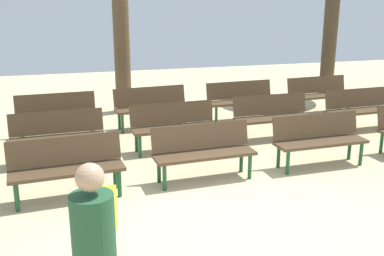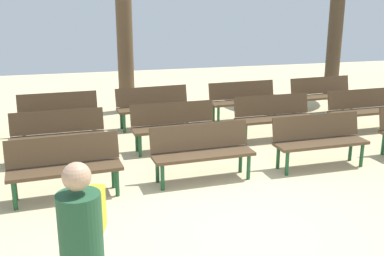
{
  "view_description": "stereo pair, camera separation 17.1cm",
  "coord_description": "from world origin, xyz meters",
  "px_view_note": "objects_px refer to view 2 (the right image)",
  "views": [
    {
      "loc": [
        -2.16,
        -5.09,
        2.85
      ],
      "look_at": [
        0.0,
        2.61,
        0.55
      ],
      "focal_mm": 44.04,
      "sensor_mm": 36.0,
      "label": 1
    },
    {
      "loc": [
        -1.99,
        -5.13,
        2.85
      ],
      "look_at": [
        0.0,
        2.61,
        0.55
      ],
      "focal_mm": 44.04,
      "sensor_mm": 36.0,
      "label": 2
    }
  ],
  "objects_px": {
    "bench_r2_c4": "(322,93)",
    "tree_0": "(125,57)",
    "bench_r1_c3": "(274,114)",
    "bench_r2_c3": "(243,98)",
    "bench_r0_c1": "(65,163)",
    "bench_r2_c2": "(153,104)",
    "bench_r1_c4": "(364,108)",
    "bench_r0_c3": "(319,138)",
    "bench_r0_c2": "(202,149)",
    "bench_r1_c2": "(174,123)",
    "visitor_with_backpack": "(83,247)",
    "bench_r2_c1": "(58,112)",
    "bench_r1_c1": "(58,133)"
  },
  "relations": [
    {
      "from": "bench_r1_c3",
      "to": "visitor_with_backpack",
      "type": "relative_size",
      "value": 0.98
    },
    {
      "from": "bench_r1_c4",
      "to": "bench_r0_c2",
      "type": "bearing_deg",
      "value": -159.11
    },
    {
      "from": "bench_r0_c1",
      "to": "bench_r0_c2",
      "type": "distance_m",
      "value": 2.08
    },
    {
      "from": "bench_r0_c3",
      "to": "tree_0",
      "type": "bearing_deg",
      "value": 117.47
    },
    {
      "from": "bench_r0_c1",
      "to": "bench_r2_c2",
      "type": "xyz_separation_m",
      "value": [
        1.87,
        3.33,
        0.0
      ]
    },
    {
      "from": "bench_r2_c3",
      "to": "tree_0",
      "type": "xyz_separation_m",
      "value": [
        -2.51,
        1.5,
        0.84
      ]
    },
    {
      "from": "bench_r0_c1",
      "to": "bench_r1_c4",
      "type": "bearing_deg",
      "value": 12.93
    },
    {
      "from": "bench_r2_c1",
      "to": "bench_r2_c2",
      "type": "height_order",
      "value": "same"
    },
    {
      "from": "bench_r2_c1",
      "to": "visitor_with_backpack",
      "type": "height_order",
      "value": "visitor_with_backpack"
    },
    {
      "from": "bench_r1_c3",
      "to": "bench_r2_c4",
      "type": "height_order",
      "value": "same"
    },
    {
      "from": "bench_r1_c3",
      "to": "bench_r1_c4",
      "type": "xyz_separation_m",
      "value": [
        2.09,
        0.07,
        0.0
      ]
    },
    {
      "from": "bench_r1_c3",
      "to": "bench_r1_c4",
      "type": "bearing_deg",
      "value": -0.39
    },
    {
      "from": "visitor_with_backpack",
      "to": "bench_r1_c1",
      "type": "bearing_deg",
      "value": -72.43
    },
    {
      "from": "bench_r0_c3",
      "to": "bench_r2_c3",
      "type": "distance_m",
      "value": 3.21
    },
    {
      "from": "bench_r0_c1",
      "to": "bench_r2_c1",
      "type": "distance_m",
      "value": 3.19
    },
    {
      "from": "bench_r0_c2",
      "to": "bench_r1_c1",
      "type": "height_order",
      "value": "same"
    },
    {
      "from": "bench_r0_c3",
      "to": "bench_r2_c4",
      "type": "xyz_separation_m",
      "value": [
        1.92,
        3.31,
        0.0
      ]
    },
    {
      "from": "bench_r1_c2",
      "to": "tree_0",
      "type": "bearing_deg",
      "value": 96.22
    },
    {
      "from": "bench_r1_c4",
      "to": "bench_r2_c2",
      "type": "xyz_separation_m",
      "value": [
        -4.28,
        1.4,
        0.0
      ]
    },
    {
      "from": "bench_r0_c1",
      "to": "bench_r1_c4",
      "type": "relative_size",
      "value": 1.01
    },
    {
      "from": "bench_r2_c2",
      "to": "bench_r2_c3",
      "type": "xyz_separation_m",
      "value": [
        2.12,
        0.09,
        0.0
      ]
    },
    {
      "from": "bench_r2_c2",
      "to": "visitor_with_backpack",
      "type": "height_order",
      "value": "visitor_with_backpack"
    },
    {
      "from": "bench_r1_c3",
      "to": "bench_r0_c3",
      "type": "bearing_deg",
      "value": -89.12
    },
    {
      "from": "bench_r1_c1",
      "to": "bench_r2_c3",
      "type": "distance_m",
      "value": 4.48
    },
    {
      "from": "bench_r2_c3",
      "to": "bench_r2_c4",
      "type": "bearing_deg",
      "value": -0.17
    },
    {
      "from": "bench_r1_c3",
      "to": "bench_r2_c3",
      "type": "bearing_deg",
      "value": 90.1
    },
    {
      "from": "bench_r0_c3",
      "to": "bench_r0_c1",
      "type": "bearing_deg",
      "value": -179.1
    },
    {
      "from": "bench_r1_c1",
      "to": "bench_r2_c2",
      "type": "bearing_deg",
      "value": 38.47
    },
    {
      "from": "bench_r1_c4",
      "to": "bench_r2_c2",
      "type": "height_order",
      "value": "same"
    },
    {
      "from": "bench_r0_c2",
      "to": "bench_r1_c2",
      "type": "bearing_deg",
      "value": 90.39
    },
    {
      "from": "bench_r1_c3",
      "to": "tree_0",
      "type": "height_order",
      "value": "tree_0"
    },
    {
      "from": "bench_r0_c2",
      "to": "bench_r1_c3",
      "type": "relative_size",
      "value": 1.0
    },
    {
      "from": "bench_r1_c2",
      "to": "bench_r0_c3",
      "type": "bearing_deg",
      "value": -37.06
    },
    {
      "from": "bench_r1_c4",
      "to": "bench_r2_c3",
      "type": "relative_size",
      "value": 1.0
    },
    {
      "from": "bench_r0_c2",
      "to": "bench_r1_c3",
      "type": "distance_m",
      "value": 2.62
    },
    {
      "from": "tree_0",
      "to": "visitor_with_backpack",
      "type": "xyz_separation_m",
      "value": [
        -1.3,
        -8.1,
        -0.41
      ]
    },
    {
      "from": "bench_r1_c3",
      "to": "bench_r2_c3",
      "type": "distance_m",
      "value": 1.56
    },
    {
      "from": "bench_r2_c3",
      "to": "tree_0",
      "type": "relative_size",
      "value": 0.6
    },
    {
      "from": "bench_r2_c4",
      "to": "tree_0",
      "type": "bearing_deg",
      "value": 159.02
    },
    {
      "from": "bench_r1_c3",
      "to": "bench_r2_c2",
      "type": "xyz_separation_m",
      "value": [
        -2.19,
        1.47,
        0.0
      ]
    },
    {
      "from": "bench_r0_c1",
      "to": "bench_r1_c3",
      "type": "distance_m",
      "value": 4.46
    },
    {
      "from": "bench_r0_c2",
      "to": "bench_r1_c2",
      "type": "relative_size",
      "value": 1.0
    },
    {
      "from": "bench_r0_c3",
      "to": "bench_r1_c2",
      "type": "relative_size",
      "value": 1.0
    },
    {
      "from": "bench_r2_c2",
      "to": "bench_r2_c1",
      "type": "bearing_deg",
      "value": 179.43
    },
    {
      "from": "bench_r1_c1",
      "to": "bench_r1_c2",
      "type": "distance_m",
      "value": 2.09
    },
    {
      "from": "bench_r1_c1",
      "to": "visitor_with_backpack",
      "type": "bearing_deg",
      "value": -88.92
    },
    {
      "from": "bench_r1_c1",
      "to": "bench_r2_c2",
      "type": "distance_m",
      "value": 2.62
    },
    {
      "from": "tree_0",
      "to": "bench_r2_c2",
      "type": "bearing_deg",
      "value": -76.37
    },
    {
      "from": "bench_r2_c1",
      "to": "tree_0",
      "type": "height_order",
      "value": "tree_0"
    },
    {
      "from": "bench_r0_c1",
      "to": "bench_r2_c2",
      "type": "bearing_deg",
      "value": 56.23
    }
  ]
}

